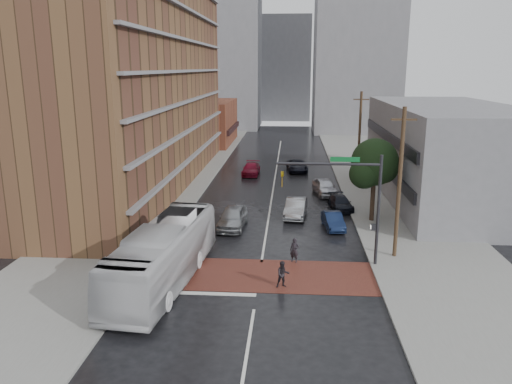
# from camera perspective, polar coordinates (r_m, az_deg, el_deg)

# --- Properties ---
(ground) EXTENTS (160.00, 160.00, 0.00)m
(ground) POSITION_cam_1_polar(r_m,az_deg,el_deg) (30.50, 0.34, -9.85)
(ground) COLOR black
(ground) RESTS_ON ground
(crosswalk) EXTENTS (14.00, 5.00, 0.02)m
(crosswalk) POSITION_cam_1_polar(r_m,az_deg,el_deg) (30.95, 0.40, -9.46)
(crosswalk) COLOR brown
(crosswalk) RESTS_ON ground
(sidewalk_west) EXTENTS (9.00, 90.00, 0.15)m
(sidewalk_west) POSITION_cam_1_polar(r_m,az_deg,el_deg) (55.84, -9.81, 1.16)
(sidewalk_west) COLOR gray
(sidewalk_west) RESTS_ON ground
(sidewalk_east) EXTENTS (9.00, 90.00, 0.15)m
(sidewalk_east) POSITION_cam_1_polar(r_m,az_deg,el_deg) (55.09, 14.11, 0.76)
(sidewalk_east) COLOR gray
(sidewalk_east) RESTS_ON ground
(apartment_block) EXTENTS (10.00, 44.00, 28.00)m
(apartment_block) POSITION_cam_1_polar(r_m,az_deg,el_deg) (54.20, -13.37, 15.44)
(apartment_block) COLOR brown
(apartment_block) RESTS_ON ground
(storefront_west) EXTENTS (8.00, 16.00, 7.00)m
(storefront_west) POSITION_cam_1_polar(r_m,az_deg,el_deg) (83.45, -5.52, 7.92)
(storefront_west) COLOR brown
(storefront_west) RESTS_ON ground
(building_east) EXTENTS (11.00, 26.00, 9.00)m
(building_east) POSITION_cam_1_polar(r_m,az_deg,el_deg) (50.64, 20.95, 4.21)
(building_east) COLOR gray
(building_east) RESTS_ON ground
(distant_tower_west) EXTENTS (18.00, 16.00, 32.00)m
(distant_tower_west) POSITION_cam_1_polar(r_m,az_deg,el_deg) (107.05, -4.59, 15.99)
(distant_tower_west) COLOR gray
(distant_tower_west) RESTS_ON ground
(distant_tower_east) EXTENTS (16.00, 14.00, 36.00)m
(distant_tower_east) POSITION_cam_1_polar(r_m,az_deg,el_deg) (100.72, 11.54, 17.02)
(distant_tower_east) COLOR gray
(distant_tower_east) RESTS_ON ground
(distant_tower_center) EXTENTS (12.00, 10.00, 24.00)m
(distant_tower_center) POSITION_cam_1_polar(r_m,az_deg,el_deg) (122.83, 3.34, 13.89)
(distant_tower_center) COLOR gray
(distant_tower_center) RESTS_ON ground
(street_tree) EXTENTS (4.20, 4.10, 6.90)m
(street_tree) POSITION_cam_1_polar(r_m,az_deg,el_deg) (41.13, 13.42, 3.00)
(street_tree) COLOR #332319
(street_tree) RESTS_ON ground
(signal_mast) EXTENTS (6.50, 0.30, 7.20)m
(signal_mast) POSITION_cam_1_polar(r_m,az_deg,el_deg) (31.53, 11.32, -0.22)
(signal_mast) COLOR #2D2D33
(signal_mast) RESTS_ON ground
(utility_pole_near) EXTENTS (1.60, 0.26, 10.00)m
(utility_pole_near) POSITION_cam_1_polar(r_m,az_deg,el_deg) (33.37, 16.07, 1.01)
(utility_pole_near) COLOR #473321
(utility_pole_near) RESTS_ON ground
(utility_pole_far) EXTENTS (1.60, 0.26, 10.00)m
(utility_pole_far) POSITION_cam_1_polar(r_m,az_deg,el_deg) (52.78, 11.72, 5.92)
(utility_pole_far) COLOR #473321
(utility_pole_far) RESTS_ON ground
(transit_bus) EXTENTS (4.18, 12.96, 3.55)m
(transit_bus) POSITION_cam_1_polar(r_m,az_deg,el_deg) (29.75, -10.50, -7.04)
(transit_bus) COLOR silver
(transit_bus) RESTS_ON ground
(pedestrian_a) EXTENTS (0.69, 0.56, 1.64)m
(pedestrian_a) POSITION_cam_1_polar(r_m,az_deg,el_deg) (32.69, 4.42, -6.65)
(pedestrian_a) COLOR black
(pedestrian_a) RESTS_ON ground
(pedestrian_b) EXTENTS (0.90, 0.78, 1.58)m
(pedestrian_b) POSITION_cam_1_polar(r_m,az_deg,el_deg) (29.10, 3.09, -9.38)
(pedestrian_b) COLOR black
(pedestrian_b) RESTS_ON ground
(car_travel_a) EXTENTS (2.31, 5.07, 1.69)m
(car_travel_a) POSITION_cam_1_polar(r_m,az_deg,el_deg) (39.41, -2.70, -2.94)
(car_travel_a) COLOR #A0A4A8
(car_travel_a) RESTS_ON ground
(car_travel_b) EXTENTS (2.12, 4.88, 1.56)m
(car_travel_b) POSITION_cam_1_polar(r_m,az_deg,el_deg) (42.47, 4.56, -1.80)
(car_travel_b) COLOR #A2A5AA
(car_travel_b) RESTS_ON ground
(car_travel_c) EXTENTS (2.04, 4.76, 1.37)m
(car_travel_c) POSITION_cam_1_polar(r_m,az_deg,el_deg) (58.91, -0.57, 2.64)
(car_travel_c) COLOR maroon
(car_travel_c) RESTS_ON ground
(suv_travel) EXTENTS (2.77, 5.15, 1.37)m
(suv_travel) POSITION_cam_1_polar(r_m,az_deg,el_deg) (61.00, 4.72, 3.00)
(suv_travel) COLOR black
(suv_travel) RESTS_ON ground
(car_parked_near) EXTENTS (1.79, 3.96, 1.26)m
(car_parked_near) POSITION_cam_1_polar(r_m,az_deg,el_deg) (39.74, 8.81, -3.27)
(car_parked_near) COLOR #121F40
(car_parked_near) RESTS_ON ground
(car_parked_mid) EXTENTS (2.29, 4.29, 1.18)m
(car_parked_mid) POSITION_cam_1_polar(r_m,az_deg,el_deg) (45.14, 9.65, -1.25)
(car_parked_mid) COLOR black
(car_parked_mid) RESTS_ON ground
(car_parked_far) EXTENTS (2.68, 4.99, 1.61)m
(car_parked_far) POSITION_cam_1_polar(r_m,az_deg,el_deg) (50.08, 7.85, 0.60)
(car_parked_far) COLOR #B8BAC1
(car_parked_far) RESTS_ON ground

